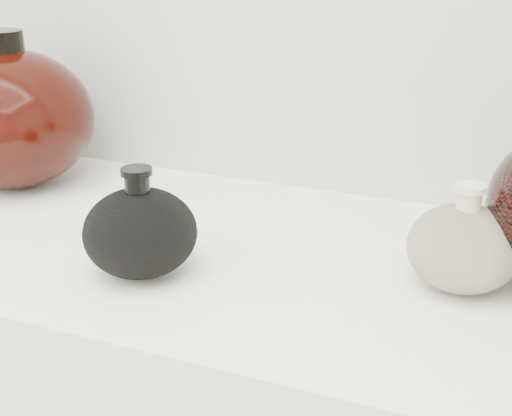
% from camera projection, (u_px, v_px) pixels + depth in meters
% --- Properties ---
extents(black_gourd_vase, '(0.16, 0.16, 0.13)m').
position_uv_depth(black_gourd_vase, '(140.00, 232.00, 0.82)').
color(black_gourd_vase, black).
rests_on(black_gourd_vase, display_counter).
extents(cream_gourd_vase, '(0.13, 0.13, 0.12)m').
position_uv_depth(cream_gourd_vase, '(463.00, 247.00, 0.79)').
color(cream_gourd_vase, beige).
rests_on(cream_gourd_vase, display_counter).
extents(left_round_pot, '(0.31, 0.31, 0.24)m').
position_uv_depth(left_round_pot, '(12.00, 118.00, 1.10)').
color(left_round_pot, black).
rests_on(left_round_pot, display_counter).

